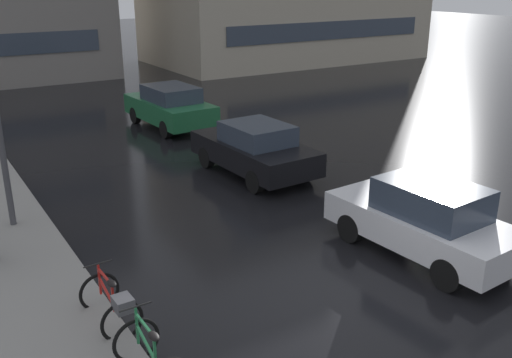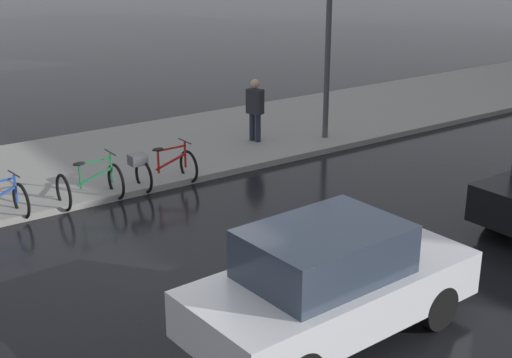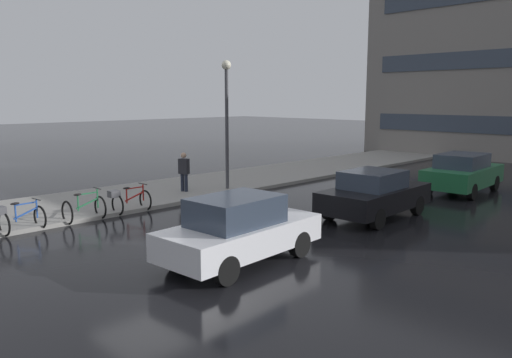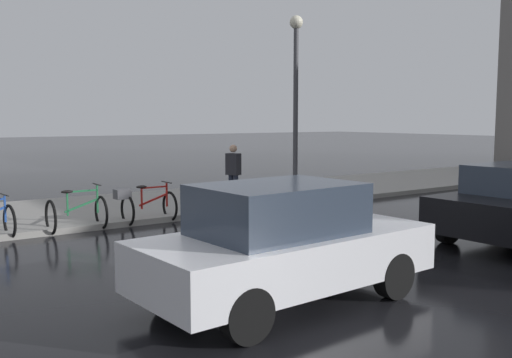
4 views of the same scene
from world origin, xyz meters
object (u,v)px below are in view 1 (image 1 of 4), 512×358
at_px(car_green, 170,106).
at_px(bicycle_second, 150,358).
at_px(bicycle_third, 113,304).
at_px(car_white, 424,219).
at_px(car_black, 255,149).

bearing_deg(car_green, bicycle_second, -115.26).
relative_size(bicycle_third, car_white, 0.34).
bearing_deg(car_white, car_green, 90.27).
bearing_deg(bicycle_third, car_green, 61.85).
distance_m(bicycle_second, car_black, 9.30).
height_order(bicycle_third, car_black, car_black).
bearing_deg(bicycle_second, bicycle_third, 90.44).
relative_size(bicycle_third, car_black, 0.33).
xyz_separation_m(car_black, car_green, (0.19, 6.41, 0.04)).
height_order(bicycle_second, car_white, car_white).
distance_m(bicycle_third, car_green, 13.43).
height_order(car_black, car_green, car_green).
xyz_separation_m(bicycle_third, car_white, (6.39, -0.82, 0.33)).
bearing_deg(car_black, bicycle_second, -131.31).
distance_m(car_black, car_green, 6.42).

